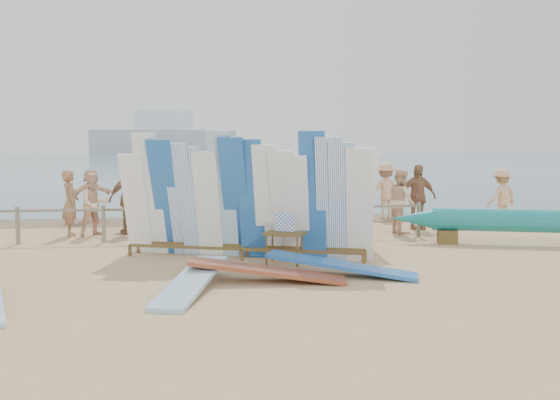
{
  "coord_description": "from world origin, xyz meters",
  "views": [
    {
      "loc": [
        0.45,
        -11.76,
        2.29
      ],
      "look_at": [
        2.27,
        2.39,
        1.05
      ],
      "focal_mm": 38.0,
      "sensor_mm": 36.0,
      "label": 1
    }
  ],
  "objects": [
    {
      "name": "beachgoer_10",
      "position": [
        6.44,
        4.34,
        0.93
      ],
      "size": [
        1.1,
        0.52,
        1.85
      ],
      "primitive_type": "imported",
      "rotation": [
        0.0,
        0.0,
        6.24
      ],
      "color": "#8C6042",
      "rests_on": "ground"
    },
    {
      "name": "flat_board_b",
      "position": [
        0.23,
        -2.25,
        0.0
      ],
      "size": [
        1.27,
        2.75,
        0.33
      ],
      "primitive_type": "cube",
      "rotation": [
        0.1,
        0.0,
        -0.27
      ],
      "color": "#83B6D1",
      "rests_on": "ground"
    },
    {
      "name": "beachgoer_9",
      "position": [
        6.32,
        6.9,
        0.92
      ],
      "size": [
        1.2,
        0.52,
        1.83
      ],
      "primitive_type": "imported",
      "rotation": [
        0.0,
        0.0,
        3.11
      ],
      "color": "tan",
      "rests_on": "ground"
    },
    {
      "name": "beachgoer_2",
      "position": [
        -2.42,
        4.24,
        0.83
      ],
      "size": [
        0.88,
        0.79,
        1.66
      ],
      "primitive_type": "imported",
      "rotation": [
        0.0,
        0.0,
        0.63
      ],
      "color": "beige",
      "rests_on": "ground"
    },
    {
      "name": "stroller",
      "position": [
        1.17,
        4.11,
        0.39
      ],
      "size": [
        0.67,
        0.82,
        0.98
      ],
      "rotation": [
        0.0,
        0.0,
        -0.27
      ],
      "color": "red",
      "rests_on": "ground"
    },
    {
      "name": "ocean",
      "position": [
        0.0,
        128.0,
        0.0
      ],
      "size": [
        320.0,
        240.0,
        0.02
      ],
      "primitive_type": "cube",
      "color": "#466D7D",
      "rests_on": "ground"
    },
    {
      "name": "vendor_table",
      "position": [
        2.02,
        -0.27,
        0.34
      ],
      "size": [
        0.92,
        0.8,
        1.02
      ],
      "rotation": [
        0.0,
        0.0,
        -0.42
      ],
      "color": "brown",
      "rests_on": "ground"
    },
    {
      "name": "main_surfboard_rack",
      "position": [
        1.26,
        0.39,
        1.19
      ],
      "size": [
        5.21,
        2.33,
        2.66
      ],
      "rotation": [
        0.0,
        0.0,
        -0.33
      ],
      "color": "brown",
      "rests_on": "ground"
    },
    {
      "name": "beachgoer_4",
      "position": [
        -1.53,
        4.39,
        0.95
      ],
      "size": [
        1.21,
        0.91,
        1.89
      ],
      "primitive_type": "imported",
      "rotation": [
        0.0,
        0.0,
        3.59
      ],
      "color": "#8C6042",
      "rests_on": "ground"
    },
    {
      "name": "beachgoer_6",
      "position": [
        0.78,
        4.63,
        0.86
      ],
      "size": [
        0.88,
        0.87,
        1.71
      ],
      "primitive_type": "imported",
      "rotation": [
        0.0,
        0.0,
        2.36
      ],
      "color": "tan",
      "rests_on": "ground"
    },
    {
      "name": "distant_ship",
      "position": [
        -12.0,
        180.0,
        5.31
      ],
      "size": [
        45.0,
        8.0,
        14.0
      ],
      "color": "#999EA3",
      "rests_on": "ocean"
    },
    {
      "name": "flat_board_d",
      "position": [
        2.89,
        -1.48,
        0.0
      ],
      "size": [
        2.71,
        1.47,
        0.39
      ],
      "primitive_type": "cube",
      "rotation": [
        0.12,
        0.0,
        1.21
      ],
      "color": "#225DAC",
      "rests_on": "ground"
    },
    {
      "name": "beachgoer_extra_0",
      "position": [
        9.45,
        5.22,
        0.84
      ],
      "size": [
        1.17,
        0.78,
        1.67
      ],
      "primitive_type": "imported",
      "rotation": [
        0.0,
        0.0,
        3.48
      ],
      "color": "tan",
      "rests_on": "ground"
    },
    {
      "name": "beachgoer_8",
      "position": [
        5.71,
        3.6,
        0.87
      ],
      "size": [
        0.5,
        0.88,
        1.74
      ],
      "primitive_type": "imported",
      "rotation": [
        0.0,
        0.0,
        1.68
      ],
      "color": "beige",
      "rests_on": "ground"
    },
    {
      "name": "outrigger_canoe",
      "position": [
        7.85,
        1.36,
        0.54
      ],
      "size": [
        5.84,
        2.28,
        0.85
      ],
      "rotation": [
        0.0,
        0.0,
        -0.31
      ],
      "color": "brown",
      "rests_on": "ground"
    },
    {
      "name": "beachgoer_11",
      "position": [
        -3.1,
        7.5,
        0.83
      ],
      "size": [
        1.58,
        1.19,
        1.66
      ],
      "primitive_type": "imported",
      "rotation": [
        0.0,
        0.0,
        0.51
      ],
      "color": "beige",
      "rests_on": "ground"
    },
    {
      "name": "beachgoer_3",
      "position": [
        -1.46,
        5.72,
        0.89
      ],
      "size": [
        0.72,
        1.23,
        1.78
      ],
      "primitive_type": "imported",
      "rotation": [
        0.0,
        0.0,
        1.8
      ],
      "color": "tan",
      "rests_on": "ground"
    },
    {
      "name": "side_surfboard_rack",
      "position": [
        3.25,
        1.15,
        1.14
      ],
      "size": [
        2.29,
        1.12,
        2.55
      ],
      "rotation": [
        0.0,
        0.0,
        0.26
      ],
      "color": "brown",
      "rests_on": "ground"
    },
    {
      "name": "beach_chair_left",
      "position": [
        0.55,
        3.76,
        0.28
      ],
      "size": [
        0.72,
        0.74,
        0.95
      ],
      "rotation": [
        0.0,
        0.0,
        0.22
      ],
      "color": "red",
      "rests_on": "ground"
    },
    {
      "name": "beachgoer_1",
      "position": [
        -3.03,
        4.22,
        0.87
      ],
      "size": [
        0.53,
        0.71,
        1.74
      ],
      "primitive_type": "imported",
      "rotation": [
        0.0,
        0.0,
        1.89
      ],
      "color": "#8C6042",
      "rests_on": "ground"
    },
    {
      "name": "ground",
      "position": [
        0.0,
        0.0,
        0.0
      ],
      "size": [
        160.0,
        160.0,
        0.0
      ],
      "primitive_type": "plane",
      "color": "tan",
      "rests_on": "ground"
    },
    {
      "name": "fence",
      "position": [
        0.0,
        3.0,
        0.63
      ],
      "size": [
        12.08,
        0.08,
        0.9
      ],
      "color": "#776F5A",
      "rests_on": "ground"
    },
    {
      "name": "beach_chair_right",
      "position": [
        1.97,
        4.0,
        0.22
      ],
      "size": [
        0.51,
        0.52,
        0.77
      ],
      "rotation": [
        0.0,
        0.0,
        -0.04
      ],
      "color": "red",
      "rests_on": "ground"
    },
    {
      "name": "flat_board_c",
      "position": [
        1.51,
        -1.8,
        0.0
      ],
      "size": [
        2.74,
        0.99,
        0.39
      ],
      "primitive_type": "cube",
      "rotation": [
        0.12,
        0.0,
        1.41
      ],
      "color": "brown",
      "rests_on": "ground"
    },
    {
      "name": "beachgoer_7",
      "position": [
        1.58,
        4.88,
        0.93
      ],
      "size": [
        0.59,
        0.77,
        1.87
      ],
      "primitive_type": "imported",
      "rotation": [
        0.0,
        0.0,
        4.34
      ],
      "color": "#8C6042",
      "rests_on": "ground"
    },
    {
      "name": "beachgoer_5",
      "position": [
        1.3,
        6.38,
        0.78
      ],
      "size": [
        1.45,
        0.48,
        1.56
      ],
      "primitive_type": "imported",
      "rotation": [
        0.0,
        0.0,
        0.01
      ],
      "color": "beige",
      "rests_on": "ground"
    },
    {
      "name": "wet_sand_strip",
      "position": [
        0.0,
        7.2,
        0.0
      ],
      "size": [
        40.0,
        2.6,
        0.01
      ],
      "primitive_type": "cube",
      "color": "brown",
      "rests_on": "ground"
    }
  ]
}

